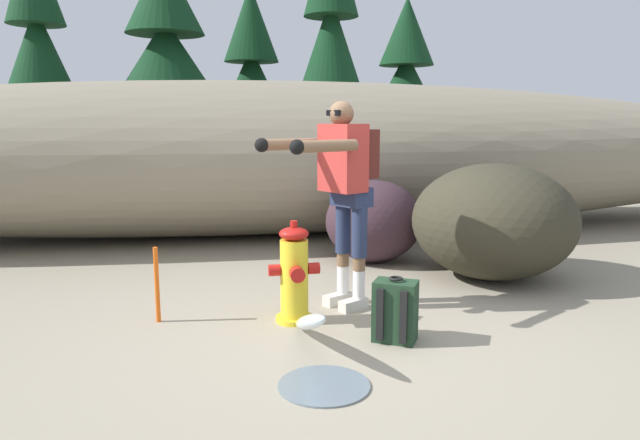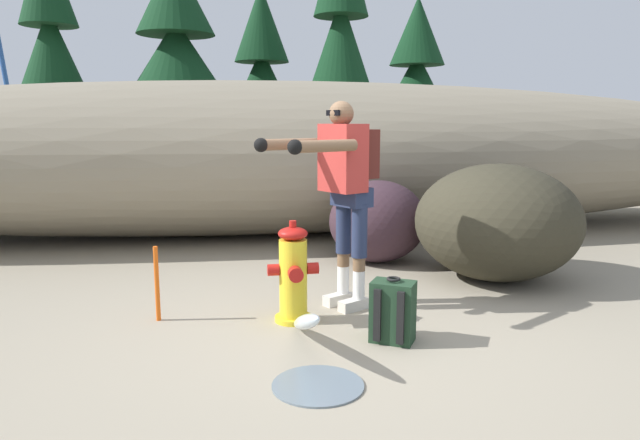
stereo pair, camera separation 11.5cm
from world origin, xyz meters
TOP-DOWN VIEW (x-y plane):
  - ground_plane at (0.00, 0.00)m, footprint 56.00×56.00m
  - dirt_embankment at (0.00, 4.01)m, footprint 17.18×3.20m
  - fire_hydrant at (-0.29, 0.23)m, footprint 0.40×0.35m
  - hydrant_water_jet at (-0.29, -0.56)m, footprint 0.55×1.30m
  - utility_worker at (0.17, 0.48)m, footprint 1.03×0.81m
  - spare_backpack at (0.36, -0.31)m, footprint 0.36×0.36m
  - boulder_large at (1.86, 1.13)m, footprint 1.93×1.95m
  - boulder_mid at (0.88, 2.01)m, footprint 1.12×1.01m
  - pine_tree_far_left at (-4.74, 11.03)m, footprint 2.05×2.05m
  - pine_tree_left at (-1.78, 10.55)m, footprint 2.86×2.86m
  - pine_tree_center at (0.35, 11.92)m, footprint 2.26×2.26m
  - pine_tree_right at (2.11, 9.95)m, footprint 2.03×2.03m
  - pine_tree_far_right at (4.50, 11.28)m, footprint 2.29×2.29m
  - survey_stake at (-1.34, 0.42)m, footprint 0.04×0.04m

SIDE VIEW (x-z plane):
  - ground_plane at x=0.00m, z-range -0.04..0.00m
  - hydrant_water_jet at x=-0.29m, z-range -0.08..0.41m
  - spare_backpack at x=0.36m, z-range -0.02..0.45m
  - survey_stake at x=-1.34m, z-range 0.00..0.60m
  - fire_hydrant at x=-0.29m, z-range -0.03..0.77m
  - boulder_mid at x=0.88m, z-range 0.00..0.92m
  - boulder_large at x=1.86m, z-range 0.00..1.15m
  - dirt_embankment at x=0.00m, z-range 0.00..2.11m
  - utility_worker at x=0.17m, z-range 0.24..1.95m
  - pine_tree_far_right at x=4.50m, z-range 0.32..5.17m
  - pine_tree_center at x=0.35m, z-range 0.22..5.35m
  - pine_tree_left at x=-1.78m, z-range 0.55..5.99m
  - pine_tree_far_left at x=-4.74m, z-range 0.41..6.41m
  - pine_tree_right at x=2.11m, z-range 0.36..6.84m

